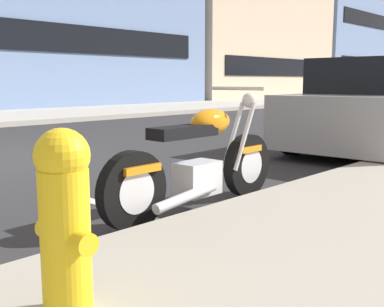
% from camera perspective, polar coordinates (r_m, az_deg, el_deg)
% --- Properties ---
extents(sidewalk_far_curb, '(120.00, 5.00, 0.14)m').
position_cam_1_polar(sidewalk_far_curb, '(20.31, -0.61, 5.75)').
color(sidewalk_far_curb, '#ADA89E').
rests_on(sidewalk_far_curb, ground).
extents(parking_stall_stripe, '(0.12, 2.20, 0.01)m').
position_cam_1_polar(parking_stall_stripe, '(4.27, -7.83, -7.08)').
color(parking_stall_stripe, silver).
rests_on(parking_stall_stripe, ground).
extents(parked_motorcycle, '(2.17, 0.62, 1.12)m').
position_cam_1_polar(parked_motorcycle, '(4.20, 0.91, -1.31)').
color(parked_motorcycle, black).
rests_on(parked_motorcycle, ground).
extents(parked_car_across_street, '(4.45, 2.08, 1.53)m').
position_cam_1_polar(parked_car_across_street, '(8.57, 22.08, 5.19)').
color(parked_car_across_street, gray).
rests_on(parked_car_across_street, ground).
extents(fire_hydrant, '(0.24, 0.36, 0.83)m').
position_cam_1_polar(fire_hydrant, '(2.12, -15.29, -7.54)').
color(fire_hydrant, gold).
rests_on(fire_hydrant, sidewalk_near_curb).
extents(townhouse_corner_block, '(13.18, 11.80, 9.19)m').
position_cam_1_polar(townhouse_corner_block, '(33.98, 2.38, 14.63)').
color(townhouse_corner_block, beige).
rests_on(townhouse_corner_block, ground).
extents(townhouse_behind_pole, '(12.63, 11.42, 11.46)m').
position_cam_1_polar(townhouse_behind_pole, '(44.95, 14.33, 14.41)').
color(townhouse_behind_pole, '#6B84B2').
rests_on(townhouse_behind_pole, ground).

